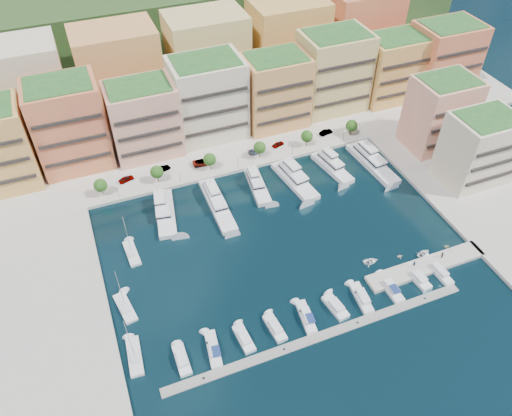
% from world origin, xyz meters
% --- Properties ---
extents(ground, '(400.00, 400.00, 0.00)m').
position_xyz_m(ground, '(0.00, 0.00, 0.00)').
color(ground, black).
rests_on(ground, ground).
extents(north_quay, '(220.00, 64.00, 2.00)m').
position_xyz_m(north_quay, '(0.00, 62.00, 0.00)').
color(north_quay, '#9E998E').
rests_on(north_quay, ground).
extents(east_quay, '(34.00, 76.00, 2.00)m').
position_xyz_m(east_quay, '(62.00, -8.00, 0.00)').
color(east_quay, '#9E998E').
rests_on(east_quay, ground).
extents(west_quay, '(34.00, 76.00, 2.00)m').
position_xyz_m(west_quay, '(-62.00, -8.00, 0.00)').
color(west_quay, '#9E998E').
rests_on(west_quay, ground).
extents(hillside, '(240.00, 40.00, 58.00)m').
position_xyz_m(hillside, '(0.00, 110.00, 0.00)').
color(hillside, '#1F3C18').
rests_on(hillside, ground).
extents(south_pontoon, '(72.00, 2.20, 0.35)m').
position_xyz_m(south_pontoon, '(-3.00, -30.00, 0.00)').
color(south_pontoon, gray).
rests_on(south_pontoon, ground).
extents(finger_pier, '(32.00, 5.00, 2.00)m').
position_xyz_m(finger_pier, '(30.00, -22.00, 0.00)').
color(finger_pier, '#9E998E').
rests_on(finger_pier, ground).
extents(apartment_1, '(20.00, 16.50, 26.80)m').
position_xyz_m(apartment_1, '(-44.00, 51.99, 14.31)').
color(apartment_1, '#CB7C43').
rests_on(apartment_1, north_quay).
extents(apartment_2, '(20.00, 15.50, 22.80)m').
position_xyz_m(apartment_2, '(-23.00, 49.99, 12.31)').
color(apartment_2, '#E5A880').
rests_on(apartment_2, north_quay).
extents(apartment_3, '(22.00, 16.50, 25.80)m').
position_xyz_m(apartment_3, '(-2.00, 51.99, 13.81)').
color(apartment_3, beige).
rests_on(apartment_3, north_quay).
extents(apartment_4, '(20.00, 15.50, 23.80)m').
position_xyz_m(apartment_4, '(20.00, 49.99, 12.81)').
color(apartment_4, '#DB8952').
rests_on(apartment_4, north_quay).
extents(apartment_5, '(22.00, 16.50, 26.80)m').
position_xyz_m(apartment_5, '(42.00, 51.99, 14.31)').
color(apartment_5, tan).
rests_on(apartment_5, north_quay).
extents(apartment_6, '(20.00, 15.50, 22.80)m').
position_xyz_m(apartment_6, '(64.00, 49.99, 12.31)').
color(apartment_6, gold).
rests_on(apartment_6, north_quay).
extents(apartment_7, '(22.00, 16.50, 24.80)m').
position_xyz_m(apartment_7, '(84.00, 47.99, 13.31)').
color(apartment_7, '#CB7C43').
rests_on(apartment_7, north_quay).
extents(apartment_east_a, '(18.00, 14.50, 22.80)m').
position_xyz_m(apartment_east_a, '(62.00, 19.99, 12.31)').
color(apartment_east_a, '#E5A880').
rests_on(apartment_east_a, east_quay).
extents(apartment_east_b, '(18.00, 14.50, 20.80)m').
position_xyz_m(apartment_east_b, '(62.00, 1.99, 11.31)').
color(apartment_east_b, beige).
rests_on(apartment_east_b, east_quay).
extents(backblock_0, '(26.00, 18.00, 30.00)m').
position_xyz_m(backblock_0, '(-55.00, 74.00, 16.00)').
color(backblock_0, beige).
rests_on(backblock_0, north_quay).
extents(backblock_1, '(26.00, 18.00, 30.00)m').
position_xyz_m(backblock_1, '(-25.00, 74.00, 16.00)').
color(backblock_1, '#DB8952').
rests_on(backblock_1, north_quay).
extents(backblock_2, '(26.00, 18.00, 30.00)m').
position_xyz_m(backblock_2, '(5.00, 74.00, 16.00)').
color(backblock_2, tan).
rests_on(backblock_2, north_quay).
extents(backblock_3, '(26.00, 18.00, 30.00)m').
position_xyz_m(backblock_3, '(35.00, 74.00, 16.00)').
color(backblock_3, gold).
rests_on(backblock_3, north_quay).
extents(backblock_4, '(26.00, 18.00, 30.00)m').
position_xyz_m(backblock_4, '(65.00, 74.00, 16.00)').
color(backblock_4, '#CB7C43').
rests_on(backblock_4, north_quay).
extents(tree_0, '(3.80, 3.80, 5.65)m').
position_xyz_m(tree_0, '(-40.00, 33.50, 4.74)').
color(tree_0, '#473323').
rests_on(tree_0, north_quay).
extents(tree_1, '(3.80, 3.80, 5.65)m').
position_xyz_m(tree_1, '(-24.00, 33.50, 4.74)').
color(tree_1, '#473323').
rests_on(tree_1, north_quay).
extents(tree_2, '(3.80, 3.80, 5.65)m').
position_xyz_m(tree_2, '(-8.00, 33.50, 4.74)').
color(tree_2, '#473323').
rests_on(tree_2, north_quay).
extents(tree_3, '(3.80, 3.80, 5.65)m').
position_xyz_m(tree_3, '(8.00, 33.50, 4.74)').
color(tree_3, '#473323').
rests_on(tree_3, north_quay).
extents(tree_4, '(3.80, 3.80, 5.65)m').
position_xyz_m(tree_4, '(24.00, 33.50, 4.74)').
color(tree_4, '#473323').
rests_on(tree_4, north_quay).
extents(tree_5, '(3.80, 3.80, 5.65)m').
position_xyz_m(tree_5, '(40.00, 33.50, 4.74)').
color(tree_5, '#473323').
rests_on(tree_5, north_quay).
extents(lamppost_0, '(0.30, 0.30, 4.20)m').
position_xyz_m(lamppost_0, '(-36.00, 31.20, 3.83)').
color(lamppost_0, black).
rests_on(lamppost_0, north_quay).
extents(lamppost_1, '(0.30, 0.30, 4.20)m').
position_xyz_m(lamppost_1, '(-18.00, 31.20, 3.83)').
color(lamppost_1, black).
rests_on(lamppost_1, north_quay).
extents(lamppost_2, '(0.30, 0.30, 4.20)m').
position_xyz_m(lamppost_2, '(0.00, 31.20, 3.83)').
color(lamppost_2, black).
rests_on(lamppost_2, north_quay).
extents(lamppost_3, '(0.30, 0.30, 4.20)m').
position_xyz_m(lamppost_3, '(18.00, 31.20, 3.83)').
color(lamppost_3, black).
rests_on(lamppost_3, north_quay).
extents(lamppost_4, '(0.30, 0.30, 4.20)m').
position_xyz_m(lamppost_4, '(36.00, 31.20, 3.83)').
color(lamppost_4, black).
rests_on(lamppost_4, north_quay).
extents(yacht_1, '(7.82, 18.94, 7.30)m').
position_xyz_m(yacht_1, '(-25.30, 20.53, 1.09)').
color(yacht_1, silver).
rests_on(yacht_1, ground).
extents(yacht_2, '(4.47, 22.44, 7.30)m').
position_xyz_m(yacht_2, '(-11.01, 18.73, 1.21)').
color(yacht_2, silver).
rests_on(yacht_2, ground).
extents(yacht_3, '(5.81, 16.22, 7.30)m').
position_xyz_m(yacht_3, '(2.39, 21.74, 1.21)').
color(yacht_3, silver).
rests_on(yacht_3, ground).
extents(yacht_4, '(7.62, 19.81, 7.30)m').
position_xyz_m(yacht_4, '(13.49, 20.11, 1.09)').
color(yacht_4, silver).
rests_on(yacht_4, ground).
extents(yacht_5, '(6.80, 16.96, 7.30)m').
position_xyz_m(yacht_5, '(26.60, 21.44, 1.21)').
color(yacht_5, silver).
rests_on(yacht_5, ground).
extents(yacht_6, '(6.68, 22.13, 7.30)m').
position_xyz_m(yacht_6, '(39.08, 19.01, 1.21)').
color(yacht_6, silver).
rests_on(yacht_6, ground).
extents(cruiser_0, '(2.57, 7.44, 2.55)m').
position_xyz_m(cruiser_0, '(-33.04, -24.58, 0.55)').
color(cruiser_0, silver).
rests_on(cruiser_0, ground).
extents(cruiser_1, '(3.52, 9.27, 2.66)m').
position_xyz_m(cruiser_1, '(-26.12, -24.62, 0.57)').
color(cruiser_1, silver).
rests_on(cruiser_1, ground).
extents(cruiser_2, '(3.06, 7.50, 2.55)m').
position_xyz_m(cruiser_2, '(-19.10, -24.58, 0.55)').
color(cruiser_2, silver).
rests_on(cruiser_2, ground).
extents(cruiser_3, '(3.12, 7.63, 2.55)m').
position_xyz_m(cruiser_3, '(-11.76, -24.58, 0.55)').
color(cruiser_3, silver).
rests_on(cruiser_3, ground).
extents(cruiser_4, '(3.48, 9.18, 2.66)m').
position_xyz_m(cruiser_4, '(-4.11, -24.62, 0.57)').
color(cruiser_4, silver).
rests_on(cruiser_4, ground).
extents(cruiser_5, '(3.84, 7.62, 2.55)m').
position_xyz_m(cruiser_5, '(3.37, -24.58, 0.55)').
color(cruiser_5, silver).
rests_on(cruiser_5, ground).
extents(cruiser_6, '(3.46, 9.04, 2.55)m').
position_xyz_m(cruiser_6, '(10.23, -24.60, 0.55)').
color(cruiser_6, silver).
rests_on(cruiser_6, ground).
extents(cruiser_7, '(2.64, 8.86, 2.66)m').
position_xyz_m(cruiser_7, '(18.02, -24.62, 0.57)').
color(cruiser_7, silver).
rests_on(cruiser_7, ground).
extents(cruiser_8, '(3.32, 7.70, 2.55)m').
position_xyz_m(cruiser_8, '(25.89, -24.58, 0.55)').
color(cruiser_8, silver).
rests_on(cruiser_8, ground).
extents(cruiser_9, '(2.71, 9.24, 2.55)m').
position_xyz_m(cruiser_9, '(31.83, -24.60, 0.55)').
color(cruiser_9, silver).
rests_on(cruiser_9, ground).
extents(sailboat_2, '(3.20, 9.00, 13.20)m').
position_xyz_m(sailboat_2, '(-36.83, 9.18, 0.31)').
color(sailboat_2, silver).
rests_on(sailboat_2, ground).
extents(sailboat_1, '(4.29, 9.27, 13.20)m').
position_xyz_m(sailboat_1, '(-41.57, -6.85, 0.31)').
color(sailboat_1, silver).
rests_on(sailboat_1, ground).
extents(sailboat_0, '(3.48, 9.67, 13.20)m').
position_xyz_m(sailboat_0, '(-42.09, -20.00, 0.31)').
color(sailboat_0, silver).
rests_on(sailboat_0, ground).
extents(tender_2, '(4.44, 3.62, 0.81)m').
position_xyz_m(tender_2, '(32.06, -18.26, 0.40)').
color(tender_2, silver).
rests_on(tender_2, ground).
extents(tender_3, '(1.86, 1.70, 0.84)m').
position_xyz_m(tender_3, '(39.05, -18.38, 0.42)').
color(tender_3, beige).
rests_on(tender_3, ground).
extents(tender_0, '(4.12, 3.13, 0.80)m').
position_xyz_m(tender_0, '(18.19, -15.54, 0.40)').
color(tender_0, white).
rests_on(tender_0, ground).
extents(tender_1, '(1.81, 1.65, 0.82)m').
position_xyz_m(tender_1, '(25.92, -16.75, 0.41)').
color(tender_1, beige).
rests_on(tender_1, ground).
extents(car_0, '(4.85, 2.98, 1.54)m').
position_xyz_m(car_0, '(-32.60, 37.42, 1.77)').
color(car_0, gray).
rests_on(car_0, north_quay).
extents(car_1, '(5.05, 3.22, 1.57)m').
position_xyz_m(car_1, '(-21.54, 37.94, 1.78)').
color(car_1, gray).
rests_on(car_1, north_quay).
extents(car_2, '(6.34, 3.27, 1.71)m').
position_xyz_m(car_2, '(-9.42, 36.61, 1.86)').
color(car_2, gray).
rests_on(car_2, north_quay).
extents(car_3, '(5.27, 2.16, 1.53)m').
position_xyz_m(car_3, '(7.78, 35.94, 1.76)').
color(car_3, gray).
rests_on(car_3, north_quay).
extents(car_4, '(4.40, 2.77, 1.40)m').
position_xyz_m(car_4, '(15.68, 36.82, 1.70)').
color(car_4, gray).
rests_on(car_4, north_quay).
extents(car_5, '(4.90, 2.52, 1.54)m').
position_xyz_m(car_5, '(32.84, 36.99, 1.77)').
color(car_5, gray).
rests_on(car_5, north_quay).
extents(person_0, '(0.74, 0.78, 1.79)m').
position_xyz_m(person_0, '(26.83, -21.12, 1.89)').
color(person_0, '#27374F').
rests_on(person_0, finger_pier).
extents(person_1, '(1.07, 0.93, 1.86)m').
position_xyz_m(person_1, '(34.86, -21.34, 1.93)').
color(person_1, '#4B312D').
rests_on(person_1, finger_pier).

